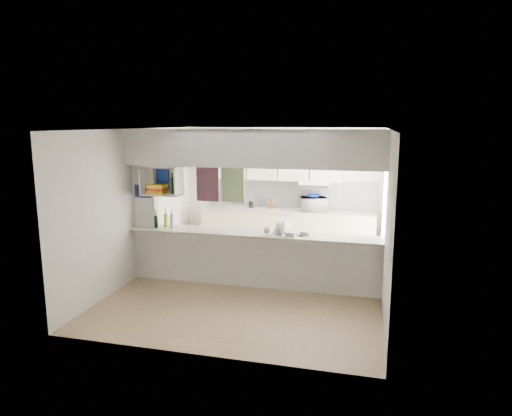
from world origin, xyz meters
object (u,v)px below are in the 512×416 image
(microwave, at_px, (314,204))
(wine_bottles, at_px, (165,221))
(dish_rack, at_px, (285,229))
(bowl, at_px, (314,196))

(microwave, distance_m, wine_bottles, 3.13)
(wine_bottles, bearing_deg, dish_rack, 0.29)
(bowl, bearing_deg, wine_bottles, -137.07)
(bowl, height_order, wine_bottles, bowl)
(dish_rack, relative_size, wine_bottles, 1.36)
(microwave, bearing_deg, wine_bottles, 29.06)
(wine_bottles, bearing_deg, microwave, 42.83)
(bowl, distance_m, dish_rack, 2.13)
(bowl, distance_m, wine_bottles, 3.12)
(dish_rack, xyz_separation_m, wine_bottles, (-2.09, -0.01, 0.03))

